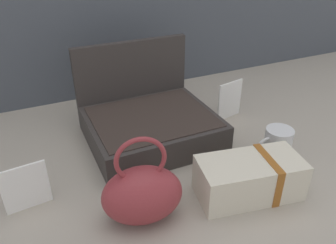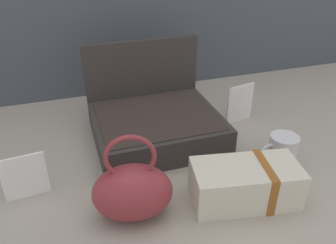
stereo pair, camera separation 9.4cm
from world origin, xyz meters
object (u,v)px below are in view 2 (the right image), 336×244
object	(u,v)px
open_suitcase	(154,119)
poster_card_right	(240,103)
cream_toiletry_bag	(246,183)
info_card_left	(25,177)
teal_pouch_handbag	(133,191)
coffee_mug	(282,151)

from	to	relation	value
open_suitcase	poster_card_right	world-z (taller)	open_suitcase
cream_toiletry_bag	info_card_left	size ratio (longest dim) A/B	2.28
open_suitcase	teal_pouch_handbag	bearing A→B (deg)	-114.16
poster_card_right	info_card_left	bearing A→B (deg)	-177.16
teal_pouch_handbag	poster_card_right	bearing A→B (deg)	35.83
teal_pouch_handbag	cream_toiletry_bag	bearing A→B (deg)	-7.04
info_card_left	cream_toiletry_bag	bearing A→B (deg)	-25.21
coffee_mug	poster_card_right	size ratio (longest dim) A/B	0.86
cream_toiletry_bag	coffee_mug	world-z (taller)	cream_toiletry_bag
open_suitcase	poster_card_right	bearing A→B (deg)	0.37
cream_toiletry_bag	open_suitcase	bearing A→B (deg)	109.78
open_suitcase	cream_toiletry_bag	world-z (taller)	open_suitcase
teal_pouch_handbag	info_card_left	xyz separation A→B (m)	(-0.25, 0.15, -0.01)
teal_pouch_handbag	cream_toiletry_bag	distance (m)	0.29
coffee_mug	poster_card_right	world-z (taller)	poster_card_right
open_suitcase	coffee_mug	world-z (taller)	open_suitcase
poster_card_right	cream_toiletry_bag	bearing A→B (deg)	-127.94
teal_pouch_handbag	cream_toiletry_bag	xyz separation A→B (m)	(0.29, -0.04, -0.02)
teal_pouch_handbag	info_card_left	bearing A→B (deg)	147.99
info_card_left	poster_card_right	size ratio (longest dim) A/B	0.89
info_card_left	poster_card_right	distance (m)	0.75
cream_toiletry_bag	info_card_left	xyz separation A→B (m)	(-0.54, 0.19, 0.01)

